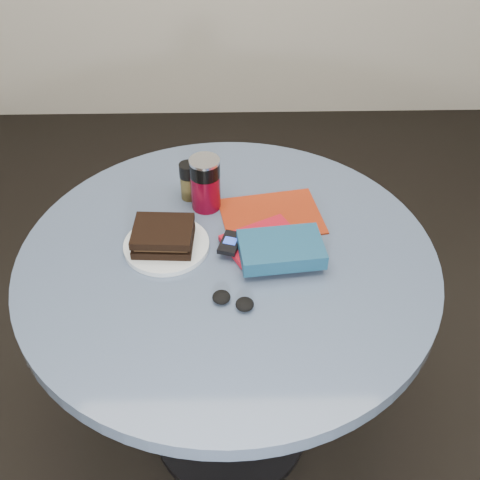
{
  "coord_description": "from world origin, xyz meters",
  "views": [
    {
      "loc": [
        0.01,
        -1.04,
        1.73
      ],
      "look_at": [
        0.03,
        0.0,
        0.8
      ],
      "focal_mm": 45.0,
      "sensor_mm": 36.0,
      "label": 1
    }
  ],
  "objects_px": {
    "mp3_player": "(230,243)",
    "table": "(228,303)",
    "magazine": "(271,216)",
    "red_book": "(262,240)",
    "pepper_grinder": "(189,181)",
    "soda_can": "(205,184)",
    "headphones": "(233,301)",
    "sandwich": "(163,236)",
    "plate": "(167,245)",
    "novel": "(281,249)"
  },
  "relations": [
    {
      "from": "table",
      "to": "headphones",
      "type": "distance_m",
      "value": 0.23
    },
    {
      "from": "mp3_player",
      "to": "plate",
      "type": "bearing_deg",
      "value": 174.19
    },
    {
      "from": "sandwich",
      "to": "pepper_grinder",
      "type": "distance_m",
      "value": 0.21
    },
    {
      "from": "soda_can",
      "to": "red_book",
      "type": "height_order",
      "value": "soda_can"
    },
    {
      "from": "red_book",
      "to": "mp3_player",
      "type": "relative_size",
      "value": 2.04
    },
    {
      "from": "magazine",
      "to": "table",
      "type": "bearing_deg",
      "value": -138.08
    },
    {
      "from": "plate",
      "to": "mp3_player",
      "type": "bearing_deg",
      "value": -5.81
    },
    {
      "from": "magazine",
      "to": "novel",
      "type": "relative_size",
      "value": 1.3
    },
    {
      "from": "sandwich",
      "to": "magazine",
      "type": "xyz_separation_m",
      "value": [
        0.26,
        0.11,
        -0.04
      ]
    },
    {
      "from": "red_book",
      "to": "novel",
      "type": "relative_size",
      "value": 0.92
    },
    {
      "from": "table",
      "to": "pepper_grinder",
      "type": "bearing_deg",
      "value": 113.19
    },
    {
      "from": "red_book",
      "to": "magazine",
      "type": "bearing_deg",
      "value": 46.85
    },
    {
      "from": "red_book",
      "to": "novel",
      "type": "distance_m",
      "value": 0.08
    },
    {
      "from": "soda_can",
      "to": "magazine",
      "type": "xyz_separation_m",
      "value": [
        0.17,
        -0.05,
        -0.07
      ]
    },
    {
      "from": "sandwich",
      "to": "mp3_player",
      "type": "distance_m",
      "value": 0.16
    },
    {
      "from": "red_book",
      "to": "mp3_player",
      "type": "height_order",
      "value": "mp3_player"
    },
    {
      "from": "novel",
      "to": "sandwich",
      "type": "bearing_deg",
      "value": 162.64
    },
    {
      "from": "mp3_player",
      "to": "table",
      "type": "bearing_deg",
      "value": -111.94
    },
    {
      "from": "pepper_grinder",
      "to": "red_book",
      "type": "relative_size",
      "value": 0.6
    },
    {
      "from": "headphones",
      "to": "plate",
      "type": "bearing_deg",
      "value": 130.01
    },
    {
      "from": "magazine",
      "to": "mp3_player",
      "type": "height_order",
      "value": "mp3_player"
    },
    {
      "from": "sandwich",
      "to": "soda_can",
      "type": "relative_size",
      "value": 1.01
    },
    {
      "from": "sandwich",
      "to": "headphones",
      "type": "distance_m",
      "value": 0.25
    },
    {
      "from": "table",
      "to": "mp3_player",
      "type": "distance_m",
      "value": 0.19
    },
    {
      "from": "sandwich",
      "to": "red_book",
      "type": "xyz_separation_m",
      "value": [
        0.23,
        0.01,
        -0.03
      ]
    },
    {
      "from": "novel",
      "to": "mp3_player",
      "type": "xyz_separation_m",
      "value": [
        -0.12,
        0.04,
        -0.01
      ]
    },
    {
      "from": "pepper_grinder",
      "to": "plate",
      "type": "bearing_deg",
      "value": -103.48
    },
    {
      "from": "table",
      "to": "mp3_player",
      "type": "xyz_separation_m",
      "value": [
        0.01,
        0.02,
        0.19
      ]
    },
    {
      "from": "table",
      "to": "magazine",
      "type": "xyz_separation_m",
      "value": [
        0.11,
        0.14,
        0.17
      ]
    },
    {
      "from": "soda_can",
      "to": "novel",
      "type": "height_order",
      "value": "soda_can"
    },
    {
      "from": "pepper_grinder",
      "to": "mp3_player",
      "type": "bearing_deg",
      "value": -63.53
    },
    {
      "from": "magazine",
      "to": "red_book",
      "type": "xyz_separation_m",
      "value": [
        -0.03,
        -0.1,
        0.01
      ]
    },
    {
      "from": "mp3_player",
      "to": "headphones",
      "type": "relative_size",
      "value": 0.83
    },
    {
      "from": "novel",
      "to": "soda_can",
      "type": "bearing_deg",
      "value": 123.42
    },
    {
      "from": "plate",
      "to": "novel",
      "type": "xyz_separation_m",
      "value": [
        0.27,
        -0.05,
        0.03
      ]
    },
    {
      "from": "plate",
      "to": "pepper_grinder",
      "type": "bearing_deg",
      "value": 76.52
    },
    {
      "from": "table",
      "to": "plate",
      "type": "relative_size",
      "value": 4.85
    },
    {
      "from": "pepper_grinder",
      "to": "magazine",
      "type": "relative_size",
      "value": 0.42
    },
    {
      "from": "plate",
      "to": "sandwich",
      "type": "bearing_deg",
      "value": -164.49
    },
    {
      "from": "table",
      "to": "red_book",
      "type": "distance_m",
      "value": 0.2
    },
    {
      "from": "plate",
      "to": "novel",
      "type": "relative_size",
      "value": 1.07
    },
    {
      "from": "magazine",
      "to": "novel",
      "type": "bearing_deg",
      "value": -95.97
    },
    {
      "from": "pepper_grinder",
      "to": "magazine",
      "type": "distance_m",
      "value": 0.23
    },
    {
      "from": "plate",
      "to": "pepper_grinder",
      "type": "distance_m",
      "value": 0.21
    },
    {
      "from": "plate",
      "to": "novel",
      "type": "distance_m",
      "value": 0.28
    },
    {
      "from": "red_book",
      "to": "headphones",
      "type": "distance_m",
      "value": 0.21
    },
    {
      "from": "soda_can",
      "to": "headphones",
      "type": "xyz_separation_m",
      "value": [
        0.07,
        -0.35,
        -0.06
      ]
    },
    {
      "from": "sandwich",
      "to": "magazine",
      "type": "relative_size",
      "value": 0.59
    },
    {
      "from": "red_book",
      "to": "novel",
      "type": "bearing_deg",
      "value": -83.19
    },
    {
      "from": "table",
      "to": "magazine",
      "type": "distance_m",
      "value": 0.25
    }
  ]
}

